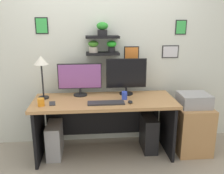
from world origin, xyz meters
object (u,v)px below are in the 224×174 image
desk (104,113)px  drawer_cabinet (191,128)px  computer_mouse (130,102)px  coffee_mug (41,102)px  printer (194,100)px  cell_phone (52,103)px  computer_tower_left (55,140)px  monitor_left (80,78)px  pen_cup (124,95)px  desk_lamp (41,65)px  monitor_right (126,75)px  computer_tower_right (149,133)px  keyboard (106,103)px

desk → drawer_cabinet: desk is taller
computer_mouse → drawer_cabinet: bearing=9.3°
coffee_mug → printer: 1.92m
computer_mouse → cell_phone: (-0.93, 0.06, -0.01)m
cell_phone → computer_tower_left: size_ratio=0.32×
monitor_left → pen_cup: monitor_left is taller
desk → desk_lamp: 1.00m
computer_mouse → printer: 0.87m
desk_lamp → pen_cup: bearing=-7.4°
drawer_cabinet → computer_tower_left: 1.81m
monitor_right → coffee_mug: size_ratio=5.92×
printer → computer_tower_right: printer is taller
printer → computer_tower_right: (-0.56, 0.08, -0.48)m
drawer_cabinet → computer_tower_right: size_ratio=1.35×
desk → drawer_cabinet: (1.16, -0.07, -0.23)m
computer_mouse → coffee_mug: coffee_mug is taller
coffee_mug → printer: coffee_mug is taller
monitor_right → coffee_mug: bearing=-160.4°
printer → keyboard: bearing=-173.2°
monitor_left → cell_phone: size_ratio=4.06×
keyboard → printer: printer is taller
desk → coffee_mug: bearing=-163.9°
desk → computer_tower_left: bearing=-175.9°
monitor_right → computer_mouse: monitor_right is taller
keyboard → pen_cup: size_ratio=4.40×
computer_mouse → desk_lamp: 1.18m
drawer_cabinet → computer_tower_left: (-1.81, 0.03, -0.10)m
printer → computer_tower_left: bearing=179.2°
computer_tower_right → monitor_right: bearing=152.6°
cell_phone → computer_tower_right: (1.23, 0.17, -0.52)m
computer_tower_left → monitor_right: bearing=12.2°
computer_mouse → cell_phone: size_ratio=0.64×
pen_cup → printer: size_ratio=0.26×
computer_tower_left → keyboard: bearing=-13.9°
monitor_left → cell_phone: monitor_left is taller
desk → computer_tower_right: 0.68m
monitor_left → coffee_mug: monitor_left is taller
drawer_cabinet → coffee_mug: bearing=-175.7°
keyboard → computer_tower_right: size_ratio=0.94×
cell_phone → computer_tower_left: cell_phone is taller
monitor_right → drawer_cabinet: size_ratio=0.85×
monitor_right → drawer_cabinet: (0.85, -0.23, -0.69)m
monitor_left → desk_lamp: bearing=-168.8°
desk → desk_lamp: desk_lamp is taller
pen_cup → computer_tower_left: size_ratio=0.23×
cell_phone → computer_mouse: bearing=-12.1°
pen_cup → computer_tower_right: bearing=11.4°
monitor_right → computer_tower_left: monitor_right is taller
keyboard → printer: 1.16m
computer_tower_left → coffee_mug: bearing=-120.5°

